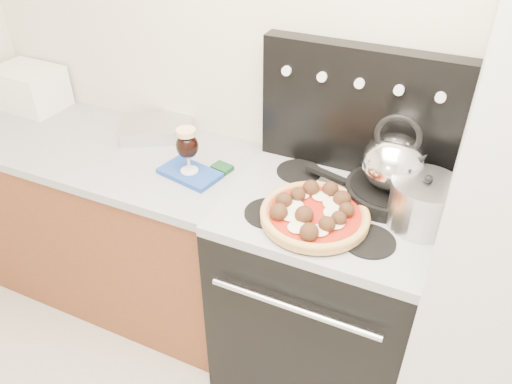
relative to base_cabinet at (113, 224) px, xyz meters
The scene contains 15 objects.
room_shell 1.59m from the base_cabinet, 41.46° to the right, with size 3.52×3.01×2.52m.
base_cabinet is the anchor object (origin of this frame).
countertop 0.45m from the base_cabinet, ahead, with size 1.48×0.63×0.04m, color #A6A5AC.
stove_body 1.11m from the base_cabinet, ahead, with size 0.76×0.65×0.88m, color black.
cooktop 1.20m from the base_cabinet, ahead, with size 0.76×0.65×0.04m, color #ADADB2.
backguard 1.35m from the base_cabinet, 12.75° to the left, with size 0.76×0.08×0.50m, color black.
toaster_oven 0.79m from the base_cabinet, 162.49° to the left, with size 0.32×0.24×0.20m, color white.
foil_sheet 0.58m from the base_cabinet, 39.82° to the left, with size 0.31×0.23×0.06m, color white.
oven_mitt 0.71m from the base_cabinet, ahead, with size 0.24×0.14×0.02m, color #1D44A0.
beer_glass 0.79m from the base_cabinet, ahead, with size 0.09×0.09×0.19m, color black, non-canonical shape.
pizza_pan 1.20m from the base_cabinet, ahead, with size 0.34×0.34×0.01m, color black.
pizza 1.22m from the base_cabinet, ahead, with size 0.38×0.38×0.05m, color #E0AF65, non-canonical shape.
skillet 1.39m from the base_cabinet, ahead, with size 0.31×0.31×0.06m, color black.
tea_kettle 1.45m from the base_cabinet, ahead, with size 0.22×0.22×0.24m, color silver, non-canonical shape.
stock_pot 1.53m from the base_cabinet, ahead, with size 0.23×0.23×0.16m, color silver.
Camera 1 is at (0.44, -0.27, 2.02)m, focal length 35.00 mm.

